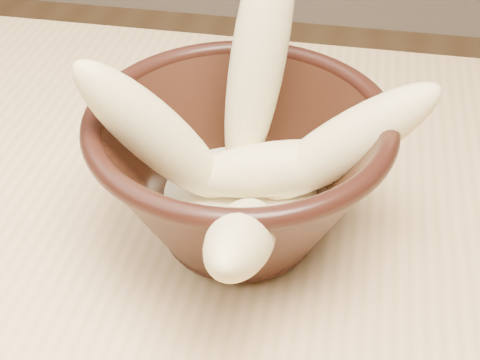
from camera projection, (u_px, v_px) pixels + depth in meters
The scene contains 7 objects.
bowl at pixel (240, 169), 0.46m from camera, with size 0.21×0.21×0.11m.
milk_puddle at pixel (240, 200), 0.48m from camera, with size 0.12×0.12×0.02m, color #F5EBC5.
banana_upright at pixel (259, 54), 0.45m from camera, with size 0.04×0.04×0.19m, color #CDB779.
banana_left at pixel (157, 136), 0.43m from camera, with size 0.04×0.04×0.15m, color #CDB779.
banana_right at pixel (344, 145), 0.44m from camera, with size 0.04×0.04×0.14m, color #CDB779.
banana_across at pixel (275, 169), 0.46m from camera, with size 0.04×0.04×0.13m, color #CDB779.
banana_front at pixel (243, 236), 0.38m from camera, with size 0.04×0.04×0.15m, color #CDB779.
Camera 1 is at (-0.15, -0.27, 1.10)m, focal length 50.00 mm.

